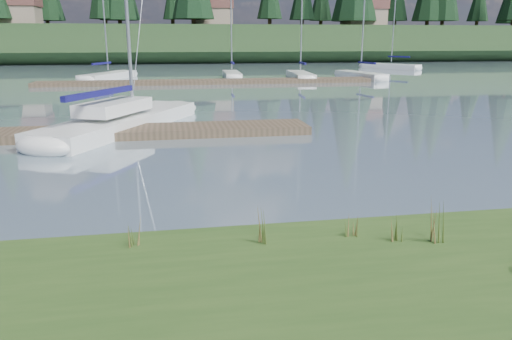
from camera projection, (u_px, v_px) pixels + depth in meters
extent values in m
plane|color=gray|center=(183.00, 84.00, 38.65)|extent=(200.00, 200.00, 0.00)
cube|color=#1D3218|center=(173.00, 44.00, 78.94)|extent=(200.00, 20.00, 5.00)
cube|color=white|center=(123.00, 124.00, 19.45)|extent=(5.95, 8.94, 0.70)
ellipsoid|color=white|center=(174.00, 109.00, 23.60)|extent=(2.87, 3.08, 0.70)
cube|color=#110F50|center=(100.00, 93.00, 17.88)|extent=(2.05, 3.73, 0.20)
cube|color=white|center=(114.00, 107.00, 18.79)|extent=(2.77, 3.57, 0.45)
cube|color=#4C3D2C|center=(90.00, 133.00, 17.95)|extent=(16.00, 2.00, 0.30)
cube|color=#4C3D2C|center=(208.00, 82.00, 38.94)|extent=(26.00, 2.20, 0.30)
cube|color=white|center=(109.00, 77.00, 43.02)|extent=(4.40, 7.55, 0.70)
ellipsoid|color=white|center=(128.00, 74.00, 46.54)|extent=(2.28, 2.50, 0.70)
cube|color=#110F50|center=(102.00, 63.00, 41.75)|extent=(1.31, 2.82, 0.20)
cube|color=white|center=(232.00, 76.00, 44.01)|extent=(1.62, 5.90, 0.70)
ellipsoid|color=white|center=(229.00, 74.00, 46.80)|extent=(1.35, 1.65, 0.70)
cylinder|color=silver|center=(231.00, 15.00, 42.68)|extent=(0.12, 0.12, 9.18)
cube|color=#110F50|center=(232.00, 63.00, 42.94)|extent=(0.32, 2.33, 0.20)
cube|color=white|center=(300.00, 76.00, 43.42)|extent=(2.12, 6.86, 0.70)
ellipsoid|color=white|center=(294.00, 74.00, 46.67)|extent=(1.63, 1.96, 0.70)
cylinder|color=silver|center=(302.00, 7.00, 41.94)|extent=(0.12, 0.12, 10.38)
cube|color=#110F50|center=(303.00, 63.00, 42.23)|extent=(0.43, 2.69, 0.20)
cube|color=white|center=(361.00, 76.00, 43.69)|extent=(2.64, 6.55, 0.70)
ellipsoid|color=white|center=(342.00, 74.00, 46.58)|extent=(1.70, 1.98, 0.70)
cylinder|color=silver|center=(364.00, 10.00, 42.28)|extent=(0.12, 0.12, 9.86)
cube|color=#110F50|center=(367.00, 63.00, 42.61)|extent=(0.68, 2.53, 0.20)
cube|color=white|center=(391.00, 67.00, 57.60)|extent=(5.13, 6.53, 0.70)
ellipsoid|color=white|center=(366.00, 66.00, 59.97)|extent=(2.28, 2.38, 0.70)
cylinder|color=silver|center=(394.00, 16.00, 56.14)|extent=(0.12, 0.12, 10.20)
cube|color=#110F50|center=(399.00, 57.00, 56.65)|extent=(1.70, 2.36, 0.20)
cone|color=#475B23|center=(261.00, 226.00, 7.78)|extent=(0.03, 0.03, 0.55)
cone|color=brown|center=(268.00, 231.00, 7.75)|extent=(0.03, 0.03, 0.44)
cone|color=#475B23|center=(264.00, 223.00, 7.82)|extent=(0.03, 0.03, 0.60)
cone|color=brown|center=(270.00, 231.00, 7.80)|extent=(0.03, 0.03, 0.38)
cone|color=#475B23|center=(263.00, 229.00, 7.72)|extent=(0.03, 0.03, 0.49)
cone|color=#475B23|center=(348.00, 225.00, 8.01)|extent=(0.03, 0.03, 0.42)
cone|color=brown|center=(356.00, 229.00, 7.97)|extent=(0.03, 0.03, 0.33)
cone|color=#475B23|center=(351.00, 223.00, 8.04)|extent=(0.03, 0.03, 0.46)
cone|color=brown|center=(357.00, 229.00, 8.02)|extent=(0.03, 0.03, 0.29)
cone|color=#475B23|center=(351.00, 228.00, 7.94)|extent=(0.03, 0.03, 0.37)
cone|color=#475B23|center=(434.00, 222.00, 7.78)|extent=(0.03, 0.03, 0.66)
cone|color=brown|center=(442.00, 228.00, 7.75)|extent=(0.03, 0.03, 0.53)
cone|color=#475B23|center=(437.00, 220.00, 7.81)|extent=(0.03, 0.03, 0.72)
cone|color=brown|center=(442.00, 228.00, 7.80)|extent=(0.03, 0.03, 0.46)
cone|color=#475B23|center=(437.00, 226.00, 7.72)|extent=(0.03, 0.03, 0.59)
cone|color=#475B23|center=(129.00, 233.00, 7.66)|extent=(0.03, 0.03, 0.44)
cone|color=brown|center=(136.00, 237.00, 7.62)|extent=(0.03, 0.03, 0.35)
cone|color=#475B23|center=(133.00, 231.00, 7.69)|extent=(0.03, 0.03, 0.48)
cone|color=brown|center=(139.00, 237.00, 7.67)|extent=(0.03, 0.03, 0.31)
cone|color=#475B23|center=(130.00, 236.00, 7.59)|extent=(0.03, 0.03, 0.40)
cone|color=#475B23|center=(392.00, 227.00, 7.89)|extent=(0.03, 0.03, 0.44)
cone|color=brown|center=(400.00, 231.00, 7.85)|extent=(0.03, 0.03, 0.35)
cone|color=#475B23|center=(395.00, 225.00, 7.92)|extent=(0.03, 0.03, 0.48)
cone|color=brown|center=(401.00, 231.00, 7.90)|extent=(0.03, 0.03, 0.31)
cone|color=#475B23|center=(395.00, 230.00, 7.82)|extent=(0.03, 0.03, 0.40)
cube|color=#33281C|center=(243.00, 243.00, 8.55)|extent=(60.00, 0.50, 0.14)
cylinder|color=#382619|center=(105.00, 21.00, 75.44)|extent=(0.60, 0.60, 1.80)
cylinder|color=#382619|center=(194.00, 20.00, 71.90)|extent=(0.60, 0.60, 1.80)
cylinder|color=#382619|center=(270.00, 22.00, 77.72)|extent=(0.60, 0.60, 1.80)
cylinder|color=#382619|center=(354.00, 22.00, 77.99)|extent=(0.60, 0.60, 1.80)
cylinder|color=#382619|center=(427.00, 23.00, 83.19)|extent=(0.60, 0.60, 1.80)
cube|color=gray|center=(17.00, 17.00, 71.39)|extent=(6.00, 5.00, 2.80)
cube|color=brown|center=(15.00, 1.00, 70.86)|extent=(6.30, 5.30, 1.40)
cube|color=gray|center=(211.00, 18.00, 77.04)|extent=(6.00, 5.00, 2.80)
cube|color=brown|center=(211.00, 4.00, 76.50)|extent=(6.30, 5.30, 1.40)
cube|color=gray|center=(363.00, 19.00, 79.15)|extent=(6.00, 5.00, 2.80)
cube|color=brown|center=(364.00, 5.00, 78.61)|extent=(6.30, 5.30, 1.40)
cube|color=brown|center=(364.00, 0.00, 78.41)|extent=(4.20, 3.60, 0.70)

